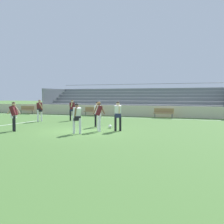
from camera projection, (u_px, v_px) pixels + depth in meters
name	position (u px, v px, depth m)	size (l,w,h in m)	color
ground_plane	(82.00, 131.00, 15.75)	(160.00, 160.00, 0.00)	#477033
field_line_sideline	(136.00, 118.00, 25.34)	(44.00, 0.12, 0.01)	white
field_line_penalty_mark	(18.00, 123.00, 20.32)	(0.12, 4.40, 0.01)	white
sideline_wall	(141.00, 111.00, 26.86)	(48.00, 0.16, 1.07)	beige
bleacher_stand	(131.00, 100.00, 31.04)	(20.20, 5.41, 3.48)	#B2B2B7
bench_far_left	(93.00, 111.00, 27.65)	(1.80, 0.40, 0.90)	#99754C
bench_near_wall_gap	(164.00, 112.00, 24.95)	(1.80, 0.40, 0.90)	#99754C
bench_near_bin	(27.00, 109.00, 30.73)	(1.80, 0.40, 0.90)	#99754C
player_white_dropping_back	(97.00, 112.00, 17.91)	(0.43, 0.58, 1.63)	black
player_white_challenging	(118.00, 113.00, 15.80)	(0.47, 0.60, 1.70)	black
player_dark_overlapping	(72.00, 108.00, 22.46)	(0.49, 0.70, 1.70)	black
player_dark_pressing_high	(14.00, 114.00, 15.76)	(0.66, 0.46, 1.68)	black
player_dark_trailing_run	(99.00, 114.00, 15.68)	(0.66, 0.53, 1.70)	white
player_dark_wide_right	(40.00, 109.00, 21.61)	(0.48, 0.54, 1.72)	white
player_white_deep_cover	(77.00, 116.00, 14.68)	(0.51, 0.64, 1.63)	white
soccer_ball	(110.00, 126.00, 17.25)	(0.22, 0.22, 0.22)	white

